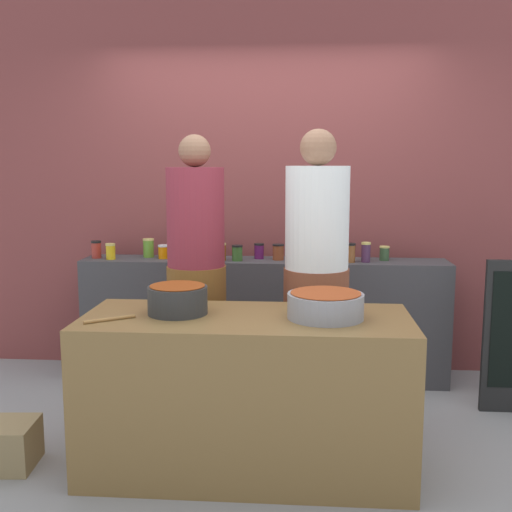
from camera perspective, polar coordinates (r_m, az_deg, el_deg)
ground at (r=3.76m, az=-0.43°, el=-16.88°), size 12.00×12.00×0.00m
storefront_wall at (r=4.84m, az=1.01°, el=7.22°), size 4.80×0.12×3.00m
display_shelf at (r=4.64m, az=0.72°, el=-5.91°), size 2.70×0.36×0.91m
prep_table at (r=3.32m, az=-0.89°, el=-12.60°), size 1.70×0.70×0.83m
preserve_jar_0 at (r=4.77m, az=-14.58°, el=0.60°), size 0.07×0.07×0.13m
preserve_jar_1 at (r=4.68m, az=-13.32°, el=0.43°), size 0.07×0.07×0.12m
preserve_jar_2 at (r=4.73m, az=-9.93°, el=0.75°), size 0.08×0.08×0.14m
preserve_jar_3 at (r=4.64m, az=-8.55°, el=0.40°), size 0.08×0.08×0.10m
preserve_jar_4 at (r=4.54m, az=-6.60°, el=0.52°), size 0.09×0.09×0.14m
preserve_jar_5 at (r=4.62m, az=-4.41°, el=0.46°), size 0.09×0.09×0.11m
preserve_jar_6 at (r=4.51m, az=-3.26°, el=0.40°), size 0.08×0.08×0.13m
preserve_jar_7 at (r=4.49m, az=-1.75°, el=0.29°), size 0.08×0.08×0.12m
preserve_jar_8 at (r=4.58m, az=0.29°, el=0.46°), size 0.07×0.07×0.11m
preserve_jar_9 at (r=4.53m, az=2.07°, el=0.37°), size 0.09×0.09×0.12m
preserve_jar_10 at (r=4.49m, az=5.95°, el=0.33°), size 0.08×0.08×0.13m
preserve_jar_11 at (r=4.47m, az=8.70°, el=0.31°), size 0.08×0.08×0.14m
preserve_jar_12 at (r=4.49m, az=10.14°, el=0.36°), size 0.07×0.07×0.14m
preserve_jar_13 at (r=4.60m, az=11.81°, el=0.25°), size 0.07×0.07×0.11m
cooking_pot_left at (r=3.25m, az=-7.28°, el=-4.04°), size 0.31×0.31×0.15m
cooking_pot_center at (r=3.16m, az=6.46°, el=-4.58°), size 0.39×0.39×0.13m
wooden_spoon at (r=3.18m, az=-13.39°, el=-5.71°), size 0.23×0.17×0.02m
cook_with_tongs at (r=3.86m, az=-5.51°, el=-3.47°), size 0.37×0.37×1.79m
cook_in_cap at (r=3.74m, az=5.58°, el=-3.71°), size 0.39×0.39×1.81m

